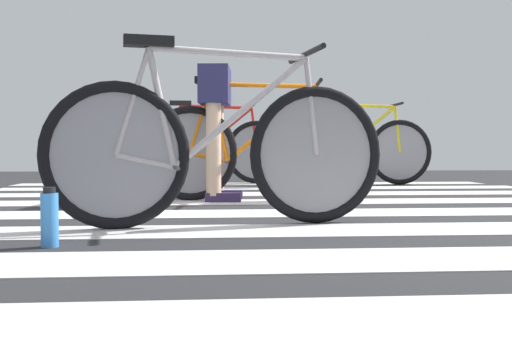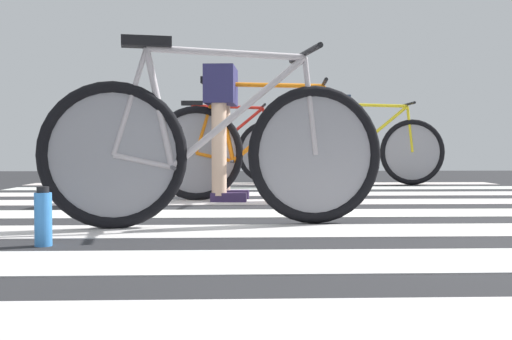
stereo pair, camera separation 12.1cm
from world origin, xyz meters
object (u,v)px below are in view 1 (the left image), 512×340
cyclist_2_of_4 (216,115)px  bicycle_3_of_4 (354,150)px  bicycle_1_of_4 (219,150)px  bicycle_2_of_4 (257,150)px  bicycle_4_of_4 (212,150)px  cyclist_3_of_4 (326,128)px  water_bottle (50,219)px

cyclist_2_of_4 → bicycle_3_of_4: size_ratio=0.58×
bicycle_1_of_4 → bicycle_3_of_4: bearing=56.3°
bicycle_2_of_4 → bicycle_3_of_4: same height
bicycle_4_of_4 → bicycle_1_of_4: bearing=-91.1°
bicycle_3_of_4 → bicycle_4_of_4: size_ratio=1.00×
cyclist_2_of_4 → cyclist_3_of_4: size_ratio=1.04×
bicycle_2_of_4 → water_bottle: (-0.97, -2.05, -0.27)m
bicycle_1_of_4 → bicycle_4_of_4: 3.71m
bicycle_4_of_4 → water_bottle: size_ratio=7.31×
bicycle_3_of_4 → water_bottle: 4.56m
bicycle_3_of_4 → bicycle_4_of_4: bearing=168.9°
bicycle_3_of_4 → cyclist_3_of_4: bearing=-180.0°
bicycle_1_of_4 → cyclist_3_of_4: cyclist_3_of_4 is taller
bicycle_1_of_4 → bicycle_4_of_4: (-0.05, 3.71, 0.00)m
cyclist_2_of_4 → water_bottle: cyclist_2_of_4 is taller
bicycle_2_of_4 → cyclist_2_of_4: cyclist_2_of_4 is taller
water_bottle → cyclist_2_of_4: bearing=72.3°
bicycle_2_of_4 → bicycle_4_of_4: same height
bicycle_2_of_4 → bicycle_3_of_4: (1.21, 1.94, 0.00)m
bicycle_1_of_4 → water_bottle: bearing=-148.9°
cyclist_2_of_4 → bicycle_4_of_4: size_ratio=0.58×
bicycle_2_of_4 → cyclist_3_of_4: (0.90, 1.94, 0.24)m
cyclist_3_of_4 → bicycle_4_of_4: cyclist_3_of_4 is taller
cyclist_3_of_4 → bicycle_2_of_4: bearing=-114.9°
bicycle_1_of_4 → bicycle_2_of_4: 1.50m
water_bottle → bicycle_1_of_4: bearing=40.9°
bicycle_2_of_4 → water_bottle: 2.29m
bicycle_2_of_4 → cyclist_3_of_4: bearing=70.1°
cyclist_3_of_4 → water_bottle: bearing=-115.2°
bicycle_1_of_4 → cyclist_3_of_4: 3.62m
bicycle_3_of_4 → water_bottle: bearing=-118.7°
bicycle_1_of_4 → bicycle_2_of_4: (0.30, 1.47, 0.00)m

